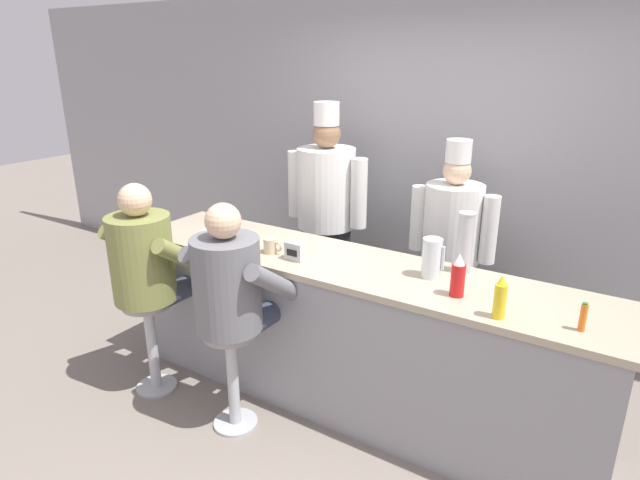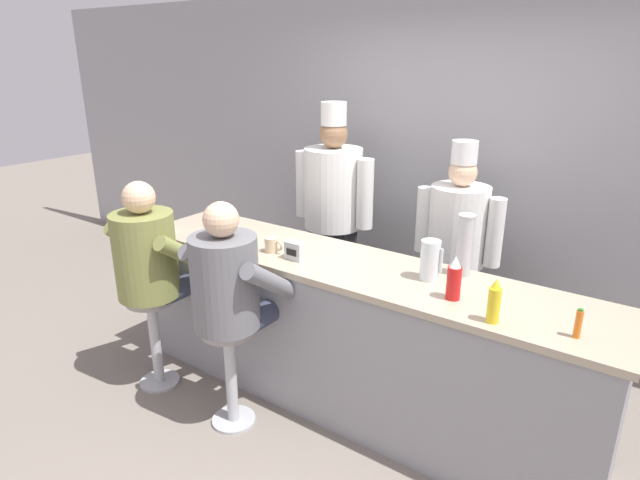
% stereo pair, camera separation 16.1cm
% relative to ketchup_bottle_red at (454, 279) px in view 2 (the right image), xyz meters
% --- Properties ---
extents(ground_plane, '(20.00, 20.00, 0.00)m').
position_rel_ketchup_bottle_red_xyz_m(ground_plane, '(-0.69, -0.23, -1.10)').
color(ground_plane, slate).
extents(wall_back, '(10.00, 0.06, 2.70)m').
position_rel_ketchup_bottle_red_xyz_m(wall_back, '(-0.69, 1.56, 0.25)').
color(wall_back, '#99999E').
rests_on(wall_back, ground_plane).
extents(diner_counter, '(3.15, 0.66, 0.99)m').
position_rel_ketchup_bottle_red_xyz_m(diner_counter, '(-0.69, 0.11, -0.61)').
color(diner_counter, gray).
rests_on(diner_counter, ground_plane).
extents(ketchup_bottle_red, '(0.08, 0.08, 0.24)m').
position_rel_ketchup_bottle_red_xyz_m(ketchup_bottle_red, '(0.00, 0.00, 0.00)').
color(ketchup_bottle_red, red).
rests_on(ketchup_bottle_red, diner_counter).
extents(mustard_bottle_yellow, '(0.06, 0.06, 0.22)m').
position_rel_ketchup_bottle_red_xyz_m(mustard_bottle_yellow, '(0.25, -0.13, -0.01)').
color(mustard_bottle_yellow, yellow).
rests_on(mustard_bottle_yellow, diner_counter).
extents(hot_sauce_bottle_orange, '(0.03, 0.03, 0.14)m').
position_rel_ketchup_bottle_red_xyz_m(hot_sauce_bottle_orange, '(0.61, -0.06, -0.04)').
color(hot_sauce_bottle_orange, orange).
rests_on(hot_sauce_bottle_orange, diner_counter).
extents(water_pitcher_clear, '(0.13, 0.11, 0.23)m').
position_rel_ketchup_bottle_red_xyz_m(water_pitcher_clear, '(-0.21, 0.16, 0.01)').
color(water_pitcher_clear, silver).
rests_on(water_pitcher_clear, diner_counter).
extents(breakfast_plate, '(0.23, 0.23, 0.05)m').
position_rel_ketchup_bottle_red_xyz_m(breakfast_plate, '(-1.80, 0.13, -0.10)').
color(breakfast_plate, white).
rests_on(breakfast_plate, diner_counter).
extents(cereal_bowl, '(0.14, 0.14, 0.06)m').
position_rel_ketchup_bottle_red_xyz_m(cereal_bowl, '(-2.13, -0.13, -0.08)').
color(cereal_bowl, white).
rests_on(cereal_bowl, diner_counter).
extents(coffee_mug_blue, '(0.13, 0.08, 0.08)m').
position_rel_ketchup_bottle_red_xyz_m(coffee_mug_blue, '(-1.53, 0.00, -0.07)').
color(coffee_mug_blue, '#4C7AB2').
rests_on(coffee_mug_blue, diner_counter).
extents(coffee_mug_tan, '(0.14, 0.09, 0.10)m').
position_rel_ketchup_bottle_red_xyz_m(coffee_mug_tan, '(-1.22, -0.02, -0.06)').
color(coffee_mug_tan, beige).
rests_on(coffee_mug_tan, diner_counter).
extents(cup_stack_steel, '(0.10, 0.10, 0.36)m').
position_rel_ketchup_bottle_red_xyz_m(cup_stack_steel, '(-0.08, 0.34, 0.07)').
color(cup_stack_steel, '#B7BABF').
rests_on(cup_stack_steel, diner_counter).
extents(napkin_dispenser_chrome, '(0.12, 0.07, 0.11)m').
position_rel_ketchup_bottle_red_xyz_m(napkin_dispenser_chrome, '(-1.02, -0.04, -0.05)').
color(napkin_dispenser_chrome, silver).
rests_on(napkin_dispenser_chrome, diner_counter).
extents(diner_seated_olive, '(0.61, 0.60, 1.46)m').
position_rel_ketchup_bottle_red_xyz_m(diner_seated_olive, '(-1.90, -0.45, -0.18)').
color(diner_seated_olive, '#B2B5BA').
rests_on(diner_seated_olive, ground_plane).
extents(diner_seated_grey, '(0.60, 0.59, 1.44)m').
position_rel_ketchup_bottle_red_xyz_m(diner_seated_grey, '(-1.17, -0.45, -0.19)').
color(diner_seated_grey, '#B2B5BA').
rests_on(diner_seated_grey, ground_plane).
extents(cook_in_whites_near, '(0.72, 0.46, 1.85)m').
position_rel_ketchup_bottle_red_xyz_m(cook_in_whites_near, '(-1.44, 1.00, -0.08)').
color(cook_in_whites_near, '#232328').
rests_on(cook_in_whites_near, ground_plane).
extents(cook_in_whites_far, '(0.64, 0.41, 1.65)m').
position_rel_ketchup_bottle_red_xyz_m(cook_in_whites_far, '(-0.40, 1.05, -0.20)').
color(cook_in_whites_far, '#232328').
rests_on(cook_in_whites_far, ground_plane).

